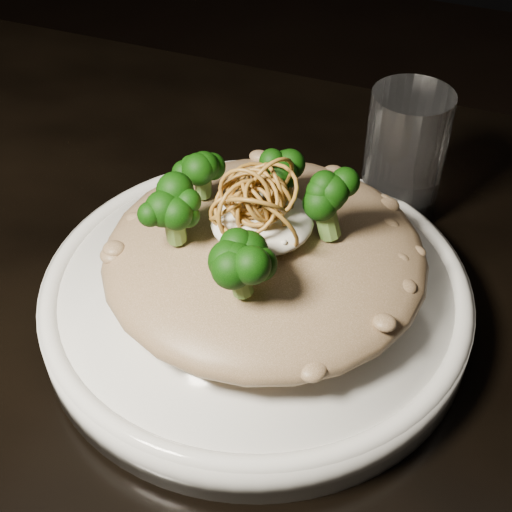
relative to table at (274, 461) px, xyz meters
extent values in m
cube|color=black|center=(0.00, 0.00, 0.06)|extent=(1.10, 0.80, 0.04)
cylinder|color=black|center=(-0.48, 0.33, -0.31)|extent=(0.05, 0.05, 0.71)
cylinder|color=white|center=(-0.04, 0.06, 0.10)|extent=(0.29, 0.29, 0.03)
ellipsoid|color=brown|center=(-0.03, 0.06, 0.14)|extent=(0.22, 0.22, 0.05)
ellipsoid|color=white|center=(-0.03, 0.06, 0.17)|extent=(0.07, 0.07, 0.02)
cylinder|color=white|center=(0.03, 0.21, 0.14)|extent=(0.08, 0.08, 0.11)
camera|label=1|loc=(0.09, -0.26, 0.45)|focal=50.00mm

